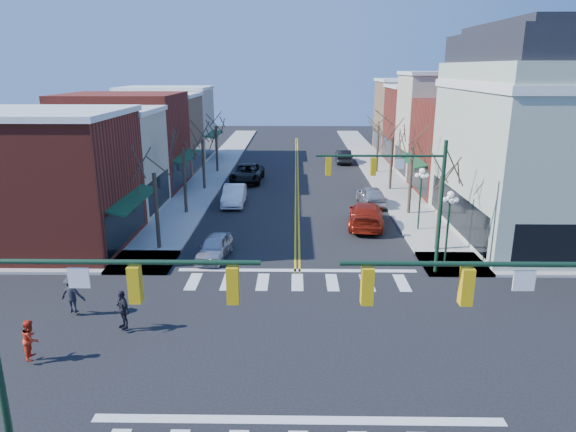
{
  "coord_description": "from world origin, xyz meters",
  "views": [
    {
      "loc": [
        -0.11,
        -18.32,
        10.68
      ],
      "look_at": [
        -0.53,
        8.85,
        2.8
      ],
      "focal_mm": 32.0,
      "sensor_mm": 36.0,
      "label": 1
    }
  ],
  "objects_px": {
    "car_right_far": "(343,156)",
    "pedestrian_dark_b": "(72,294)",
    "victorian_corner": "(559,134)",
    "car_left_mid": "(234,195)",
    "car_left_near": "(215,247)",
    "car_right_mid": "(371,196)",
    "lamppost_midblock": "(421,188)",
    "car_left_far": "(247,173)",
    "pedestrian_red_b": "(31,339)",
    "car_right_near": "(366,215)",
    "lamppost_corner": "(449,216)",
    "pedestrian_dark_a": "(123,309)"
  },
  "relations": [
    {
      "from": "lamppost_corner",
      "to": "car_right_near",
      "type": "distance_m",
      "value": 8.51
    },
    {
      "from": "victorian_corner",
      "to": "lamppost_midblock",
      "type": "relative_size",
      "value": 3.29
    },
    {
      "from": "lamppost_corner",
      "to": "car_left_far",
      "type": "bearing_deg",
      "value": 120.71
    },
    {
      "from": "lamppost_corner",
      "to": "pedestrian_red_b",
      "type": "xyz_separation_m",
      "value": [
        -18.2,
        -9.84,
        -2.04
      ]
    },
    {
      "from": "pedestrian_dark_b",
      "to": "car_right_near",
      "type": "bearing_deg",
      "value": -128.69
    },
    {
      "from": "car_left_far",
      "to": "pedestrian_dark_a",
      "type": "bearing_deg",
      "value": -92.02
    },
    {
      "from": "pedestrian_red_b",
      "to": "lamppost_corner",
      "type": "bearing_deg",
      "value": -75.96
    },
    {
      "from": "victorian_corner",
      "to": "car_right_mid",
      "type": "relative_size",
      "value": 3.13
    },
    {
      "from": "car_right_near",
      "to": "pedestrian_dark_b",
      "type": "xyz_separation_m",
      "value": [
        -14.8,
        -13.6,
        0.17
      ]
    },
    {
      "from": "car_left_far",
      "to": "pedestrian_red_b",
      "type": "distance_m",
      "value": 32.16
    },
    {
      "from": "car_right_mid",
      "to": "victorian_corner",
      "type": "bearing_deg",
      "value": 140.93
    },
    {
      "from": "lamppost_midblock",
      "to": "car_left_mid",
      "type": "bearing_deg",
      "value": 153.02
    },
    {
      "from": "car_left_near",
      "to": "car_right_mid",
      "type": "bearing_deg",
      "value": 53.83
    },
    {
      "from": "car_right_far",
      "to": "pedestrian_dark_b",
      "type": "distance_m",
      "value": 41.42
    },
    {
      "from": "victorian_corner",
      "to": "car_left_mid",
      "type": "height_order",
      "value": "victorian_corner"
    },
    {
      "from": "lamppost_corner",
      "to": "car_left_far",
      "type": "height_order",
      "value": "lamppost_corner"
    },
    {
      "from": "lamppost_midblock",
      "to": "pedestrian_dark_a",
      "type": "bearing_deg",
      "value": -137.9
    },
    {
      "from": "car_left_near",
      "to": "pedestrian_red_b",
      "type": "xyz_separation_m",
      "value": [
        -5.2,
        -11.0,
        0.25
      ]
    },
    {
      "from": "pedestrian_red_b",
      "to": "lamppost_midblock",
      "type": "bearing_deg",
      "value": -62.45
    },
    {
      "from": "pedestrian_dark_b",
      "to": "pedestrian_dark_a",
      "type": "bearing_deg",
      "value": 161.22
    },
    {
      "from": "lamppost_corner",
      "to": "victorian_corner",
      "type": "bearing_deg",
      "value": 35.86
    },
    {
      "from": "car_right_far",
      "to": "pedestrian_red_b",
      "type": "xyz_separation_m",
      "value": [
        -15.4,
        -42.2,
        0.15
      ]
    },
    {
      "from": "car_left_far",
      "to": "car_right_near",
      "type": "bearing_deg",
      "value": -53.44
    },
    {
      "from": "lamppost_corner",
      "to": "pedestrian_dark_a",
      "type": "distance_m",
      "value": 17.33
    },
    {
      "from": "car_right_near",
      "to": "car_right_mid",
      "type": "relative_size",
      "value": 1.28
    },
    {
      "from": "car_right_mid",
      "to": "pedestrian_dark_a",
      "type": "xyz_separation_m",
      "value": [
        -13.26,
        -20.83,
        0.22
      ]
    },
    {
      "from": "car_right_far",
      "to": "pedestrian_dark_b",
      "type": "bearing_deg",
      "value": 69.01
    },
    {
      "from": "victorian_corner",
      "to": "car_left_mid",
      "type": "relative_size",
      "value": 2.98
    },
    {
      "from": "pedestrian_dark_a",
      "to": "pedestrian_dark_b",
      "type": "xyz_separation_m",
      "value": [
        -2.7,
        1.41,
        0.02
      ]
    },
    {
      "from": "victorian_corner",
      "to": "car_right_far",
      "type": "relative_size",
      "value": 3.03
    },
    {
      "from": "car_left_far",
      "to": "car_right_mid",
      "type": "distance_m",
      "value": 13.75
    },
    {
      "from": "car_right_near",
      "to": "pedestrian_dark_b",
      "type": "height_order",
      "value": "pedestrian_dark_b"
    },
    {
      "from": "lamppost_midblock",
      "to": "pedestrian_dark_a",
      "type": "relative_size",
      "value": 2.56
    },
    {
      "from": "car_left_mid",
      "to": "car_right_near",
      "type": "relative_size",
      "value": 0.82
    },
    {
      "from": "car_left_far",
      "to": "car_right_near",
      "type": "distance_m",
      "value": 17.29
    },
    {
      "from": "car_left_mid",
      "to": "pedestrian_red_b",
      "type": "height_order",
      "value": "pedestrian_red_b"
    },
    {
      "from": "lamppost_midblock",
      "to": "car_right_far",
      "type": "xyz_separation_m",
      "value": [
        -2.8,
        25.85,
        -2.19
      ]
    },
    {
      "from": "car_right_mid",
      "to": "pedestrian_red_b",
      "type": "relative_size",
      "value": 2.95
    },
    {
      "from": "lamppost_corner",
      "to": "car_right_far",
      "type": "height_order",
      "value": "lamppost_corner"
    },
    {
      "from": "car_left_far",
      "to": "car_right_far",
      "type": "xyz_separation_m",
      "value": [
        10.2,
        10.46,
        -0.07
      ]
    },
    {
      "from": "car_left_mid",
      "to": "pedestrian_dark_b",
      "type": "relative_size",
      "value": 2.76
    },
    {
      "from": "pedestrian_red_b",
      "to": "pedestrian_dark_b",
      "type": "xyz_separation_m",
      "value": [
        0.0,
        3.74,
        0.09
      ]
    },
    {
      "from": "pedestrian_red_b",
      "to": "car_left_far",
      "type": "bearing_deg",
      "value": -23.68
    },
    {
      "from": "car_right_far",
      "to": "car_left_near",
      "type": "bearing_deg",
      "value": 72.73
    },
    {
      "from": "victorian_corner",
      "to": "car_right_near",
      "type": "relative_size",
      "value": 2.45
    },
    {
      "from": "lamppost_midblock",
      "to": "pedestrian_red_b",
      "type": "height_order",
      "value": "lamppost_midblock"
    },
    {
      "from": "car_left_far",
      "to": "car_right_near",
      "type": "xyz_separation_m",
      "value": [
        9.6,
        -14.38,
        -0.0
      ]
    },
    {
      "from": "lamppost_midblock",
      "to": "car_left_mid",
      "type": "distance_m",
      "value": 15.06
    },
    {
      "from": "car_left_near",
      "to": "car_right_near",
      "type": "xyz_separation_m",
      "value": [
        9.6,
        6.35,
        0.17
      ]
    },
    {
      "from": "car_right_near",
      "to": "pedestrian_dark_a",
      "type": "relative_size",
      "value": 3.44
    }
  ]
}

